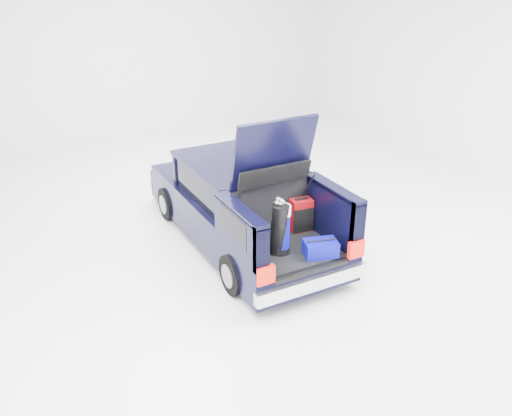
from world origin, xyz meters
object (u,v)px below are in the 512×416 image
red_suitcase (301,215)px  black_golf_bag (279,229)px  blue_golf_bag (282,229)px  car (239,204)px  blue_duffel (321,248)px

red_suitcase → black_golf_bag: 0.83m
red_suitcase → blue_golf_bag: blue_golf_bag is taller
red_suitcase → blue_golf_bag: bearing=-136.8°
car → black_golf_bag: (-0.19, -1.66, 0.32)m
red_suitcase → black_golf_bag: bearing=-138.6°
blue_duffel → car: bearing=115.0°
blue_golf_bag → blue_duffel: blue_golf_bag is taller
red_suitcase → black_golf_bag: (-0.67, -0.47, 0.13)m
car → blue_golf_bag: 1.70m
blue_golf_bag → red_suitcase: bearing=40.5°
blue_golf_bag → blue_duffel: size_ratio=1.57×
red_suitcase → blue_duffel: size_ratio=1.02×
black_golf_bag → blue_duffel: 0.66m
car → blue_duffel: size_ratio=8.60×
black_golf_bag → blue_golf_bag: bearing=-14.4°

